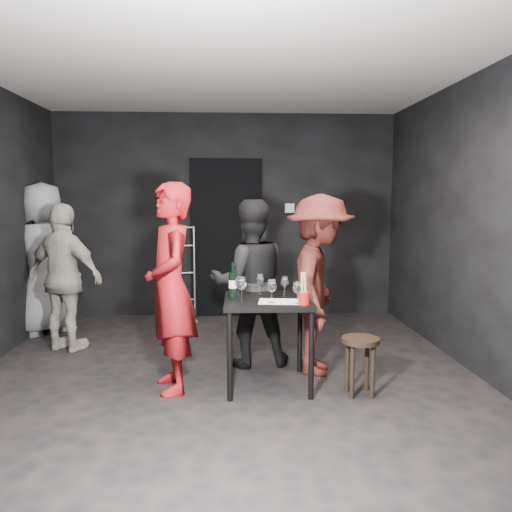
{
  "coord_description": "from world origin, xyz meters",
  "views": [
    {
      "loc": [
        0.04,
        -4.23,
        1.58
      ],
      "look_at": [
        0.28,
        0.25,
        1.06
      ],
      "focal_mm": 35.0,
      "sensor_mm": 36.0,
      "label": 1
    }
  ],
  "objects": [
    {
      "name": "wine_glass_b",
      "position": [
        0.11,
        -0.1,
        0.85
      ],
      "size": [
        0.08,
        0.08,
        0.2
      ],
      "primitive_type": null,
      "rotation": [
        0.0,
        0.0,
        -0.11
      ],
      "color": "white",
      "rests_on": "tasting_table"
    },
    {
      "name": "breadstick_cup",
      "position": [
        0.62,
        -0.39,
        0.87
      ],
      "size": [
        0.09,
        0.09,
        0.28
      ],
      "rotation": [
        0.0,
        0.0,
        -0.18
      ],
      "color": "maroon",
      "rests_on": "tasting_table"
    },
    {
      "name": "wall_back",
      "position": [
        0.0,
        2.5,
        1.35
      ],
      "size": [
        4.5,
        0.04,
        2.7
      ],
      "primitive_type": "cube",
      "color": "black",
      "rests_on": "ground"
    },
    {
      "name": "bystander_grey",
      "position": [
        -2.12,
        1.66,
        1.04
      ],
      "size": [
        1.13,
        1.09,
        2.08
      ],
      "primitive_type": "imported",
      "rotation": [
        0.0,
        0.0,
        3.86
      ],
      "color": "gray",
      "rests_on": "floor"
    },
    {
      "name": "tasting_table",
      "position": [
        0.36,
        -0.14,
        0.65
      ],
      "size": [
        0.72,
        0.72,
        0.75
      ],
      "rotation": [
        0.0,
        0.0,
        -0.02
      ],
      "color": "black",
      "rests_on": "floor"
    },
    {
      "name": "bystander_cream",
      "position": [
        -1.66,
        0.96,
        0.78
      ],
      "size": [
        1.02,
        0.78,
        1.57
      ],
      "primitive_type": "imported",
      "rotation": [
        0.0,
        0.0,
        2.72
      ],
      "color": "#BCB19E",
      "rests_on": "floor"
    },
    {
      "name": "man_maroon",
      "position": [
        0.85,
        0.16,
        0.87
      ],
      "size": [
        0.78,
        1.22,
        1.75
      ],
      "primitive_type": "imported",
      "rotation": [
        0.0,
        0.0,
        1.33
      ],
      "color": "#4A1914",
      "rests_on": "floor"
    },
    {
      "name": "wine_bottle",
      "position": [
        0.07,
        -0.09,
        0.86
      ],
      "size": [
        0.07,
        0.07,
        0.3
      ],
      "rotation": [
        0.0,
        0.0,
        0.42
      ],
      "color": "black",
      "rests_on": "tasting_table"
    },
    {
      "name": "wall_right",
      "position": [
        2.25,
        0.0,
        1.35
      ],
      "size": [
        0.04,
        5.0,
        2.7
      ],
      "primitive_type": "cube",
      "color": "black",
      "rests_on": "ground"
    },
    {
      "name": "reserved_card",
      "position": [
        0.67,
        -0.13,
        0.8
      ],
      "size": [
        0.09,
        0.13,
        0.09
      ],
      "primitive_type": null,
      "rotation": [
        0.0,
        0.0,
        -0.16
      ],
      "color": "white",
      "rests_on": "tasting_table"
    },
    {
      "name": "wall_front",
      "position": [
        0.0,
        -2.5,
        1.35
      ],
      "size": [
        4.5,
        0.04,
        2.7
      ],
      "primitive_type": "cube",
      "color": "black",
      "rests_on": "ground"
    },
    {
      "name": "wallbox_lower",
      "position": [
        1.05,
        2.45,
        1.4
      ],
      "size": [
        0.1,
        0.06,
        0.14
      ],
      "primitive_type": "cube",
      "color": "#B7B7B2",
      "rests_on": "wall_back"
    },
    {
      "name": "wine_glass_f",
      "position": [
        0.51,
        -0.04,
        0.84
      ],
      "size": [
        0.08,
        0.08,
        0.18
      ],
      "primitive_type": null,
      "rotation": [
        0.0,
        0.0,
        0.25
      ],
      "color": "white",
      "rests_on": "tasting_table"
    },
    {
      "name": "hand_truck",
      "position": [
        -0.6,
        2.19,
        0.22
      ],
      "size": [
        0.41,
        0.34,
        1.23
      ],
      "rotation": [
        0.0,
        0.0,
        0.26
      ],
      "color": "#B2B2B7",
      "rests_on": "floor"
    },
    {
      "name": "ceiling",
      "position": [
        0.0,
        0.0,
        2.7
      ],
      "size": [
        4.5,
        5.0,
        0.02
      ],
      "primitive_type": "cube",
      "color": "silver",
      "rests_on": "ground"
    },
    {
      "name": "woman_black",
      "position": [
        0.23,
        0.42,
        0.82
      ],
      "size": [
        0.85,
        0.53,
        1.65
      ],
      "primitive_type": "imported",
      "rotation": [
        0.0,
        0.0,
        3.26
      ],
      "color": "black",
      "rests_on": "floor"
    },
    {
      "name": "wine_glass_d",
      "position": [
        0.37,
        -0.33,
        0.86
      ],
      "size": [
        0.1,
        0.1,
        0.21
      ],
      "primitive_type": null,
      "rotation": [
        0.0,
        0.0,
        -0.35
      ],
      "color": "white",
      "rests_on": "tasting_table"
    },
    {
      "name": "server_red",
      "position": [
        -0.44,
        -0.19,
        0.98
      ],
      "size": [
        0.65,
        0.81,
        1.96
      ],
      "primitive_type": "imported",
      "rotation": [
        0.0,
        0.0,
        -1.29
      ],
      "color": "#A61217",
      "rests_on": "floor"
    },
    {
      "name": "tasting_mat",
      "position": [
        0.44,
        -0.28,
        0.75
      ],
      "size": [
        0.36,
        0.26,
        0.0
      ],
      "primitive_type": "cube",
      "rotation": [
        0.0,
        0.0,
        -0.13
      ],
      "color": "white",
      "rests_on": "tasting_table"
    },
    {
      "name": "wine_glass_e",
      "position": [
        0.57,
        -0.38,
        0.85
      ],
      "size": [
        0.1,
        0.1,
        0.2
      ],
      "primitive_type": null,
      "rotation": [
        0.0,
        0.0,
        0.42
      ],
      "color": "white",
      "rests_on": "tasting_table"
    },
    {
      "name": "doorway",
      "position": [
        0.0,
        2.44,
        1.05
      ],
      "size": [
        0.95,
        0.1,
        2.1
      ],
      "primitive_type": "cube",
      "color": "black",
      "rests_on": "ground"
    },
    {
      "name": "wallbox_upper",
      "position": [
        0.85,
        2.45,
        1.45
      ],
      "size": [
        0.12,
        0.06,
        0.12
      ],
      "primitive_type": "cube",
      "color": "#B7B7B2",
      "rests_on": "wall_back"
    },
    {
      "name": "stool",
      "position": [
        1.09,
        -0.38,
        0.36
      ],
      "size": [
        0.3,
        0.3,
        0.47
      ],
      "rotation": [
        0.0,
        0.0,
        0.06
      ],
      "color": "#342217",
      "rests_on": "floor"
    },
    {
      "name": "wine_glass_a",
      "position": [
        0.14,
        -0.26,
        0.86
      ],
      "size": [
        0.09,
        0.09,
        0.22
      ],
      "primitive_type": null,
      "rotation": [
        0.0,
        0.0,
        -0.05
      ],
      "color": "white",
      "rests_on": "tasting_table"
    },
    {
      "name": "wine_glass_c",
      "position": [
        0.3,
        0.04,
        0.85
      ],
      "size": [
        0.08,
        0.08,
        0.2
      ],
      "primitive_type": null,
      "rotation": [
        0.0,
        0.0,
        -0.02
      ],
      "color": "white",
      "rests_on": "tasting_table"
    },
    {
      "name": "floor",
      "position": [
        0.0,
        0.0,
        0.0
      ],
      "size": [
        4.5,
        5.0,
        0.02
      ],
      "primitive_type": "cube",
      "color": "black",
      "rests_on": "ground"
    }
  ]
}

